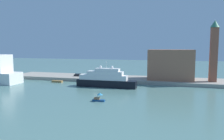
% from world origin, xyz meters
% --- Properties ---
extents(ground, '(400.00, 400.00, 0.00)m').
position_xyz_m(ground, '(0.00, 0.00, 0.00)').
color(ground, slate).
extents(quay_dock, '(110.00, 18.85, 1.61)m').
position_xyz_m(quay_dock, '(0.00, 25.43, 0.81)').
color(quay_dock, gray).
rests_on(quay_dock, ground).
extents(large_yacht, '(25.57, 4.35, 11.03)m').
position_xyz_m(large_yacht, '(1.94, 6.33, 3.23)').
color(large_yacht, black).
rests_on(large_yacht, ground).
extents(small_motorboat, '(3.93, 1.88, 2.69)m').
position_xyz_m(small_motorboat, '(7.26, -17.46, 1.17)').
color(small_motorboat, navy).
rests_on(small_motorboat, ground).
extents(work_barge, '(5.29, 1.64, 0.87)m').
position_xyz_m(work_barge, '(-24.18, 11.85, 0.43)').
color(work_barge, olive).
rests_on(work_barge, ground).
extents(harbor_building, '(20.53, 11.91, 14.09)m').
position_xyz_m(harbor_building, '(28.30, 24.74, 8.66)').
color(harbor_building, '#9E664C').
rests_on(harbor_building, quay_dock).
extents(bell_tower, '(3.95, 3.95, 26.86)m').
position_xyz_m(bell_tower, '(46.35, 23.50, 15.93)').
color(bell_tower, '#93513D').
rests_on(bell_tower, quay_dock).
extents(parked_car, '(4.51, 1.67, 1.41)m').
position_xyz_m(parked_car, '(-18.62, 23.88, 2.22)').
color(parked_car, black).
rests_on(parked_car, quay_dock).
extents(person_figure, '(0.36, 0.36, 1.57)m').
position_xyz_m(person_figure, '(-15.31, 20.00, 2.34)').
color(person_figure, '#334C8C').
rests_on(person_figure, quay_dock).
extents(mooring_bollard, '(0.40, 0.40, 0.66)m').
position_xyz_m(mooring_bollard, '(1.68, 17.17, 1.94)').
color(mooring_bollard, black).
rests_on(mooring_bollard, quay_dock).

